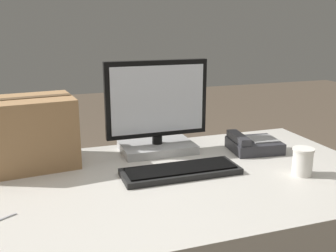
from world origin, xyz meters
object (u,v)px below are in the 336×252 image
at_px(keyboard, 181,171).
at_px(paper_cup_left, 303,161).
at_px(monitor, 157,115).
at_px(cardboard_box, 26,133).
at_px(desk_phone, 253,144).

bearing_deg(keyboard, paper_cup_left, -19.29).
xyz_separation_m(monitor, paper_cup_left, (0.42, -0.43, -0.11)).
bearing_deg(keyboard, monitor, 90.54).
bearing_deg(paper_cup_left, keyboard, 160.38).
bearing_deg(monitor, keyboard, -89.79).
distance_m(monitor, cardboard_box, 0.53).
relative_size(paper_cup_left, cardboard_box, 0.27).
relative_size(keyboard, paper_cup_left, 4.28).
xyz_separation_m(desk_phone, cardboard_box, (-0.93, 0.12, 0.11)).
height_order(monitor, paper_cup_left, monitor).
bearing_deg(keyboard, desk_phone, 21.47).
relative_size(desk_phone, cardboard_box, 0.58).
distance_m(desk_phone, cardboard_box, 0.94).
distance_m(keyboard, desk_phone, 0.43).
bearing_deg(paper_cup_left, desk_phone, 94.76).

